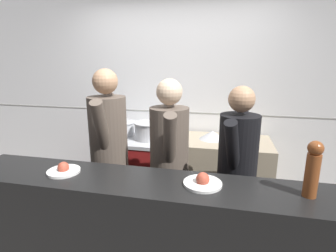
% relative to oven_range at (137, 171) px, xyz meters
% --- Properties ---
extents(wall_back_tiled, '(8.00, 0.06, 2.60)m').
position_rel_oven_range_xyz_m(wall_back_tiled, '(0.44, 0.40, 0.85)').
color(wall_back_tiled, white).
rests_on(wall_back_tiled, ground_plane).
extents(oven_range, '(0.85, 0.71, 0.89)m').
position_rel_oven_range_xyz_m(oven_range, '(0.00, 0.00, 0.00)').
color(oven_range, maroon).
rests_on(oven_range, ground_plane).
extents(prep_counter, '(1.11, 0.65, 0.92)m').
position_rel_oven_range_xyz_m(prep_counter, '(1.03, -0.00, 0.01)').
color(prep_counter, gray).
rests_on(prep_counter, ground_plane).
extents(pass_counter, '(2.77, 0.45, 1.02)m').
position_rel_oven_range_xyz_m(pass_counter, '(0.59, -1.36, 0.06)').
color(pass_counter, black).
rests_on(pass_counter, ground_plane).
extents(stock_pot, '(0.31, 0.31, 0.17)m').
position_rel_oven_range_xyz_m(stock_pot, '(-0.18, 0.03, 0.54)').
color(stock_pot, '#B7BABF').
rests_on(stock_pot, oven_range).
extents(sauce_pot, '(0.35, 0.35, 0.20)m').
position_rel_oven_range_xyz_m(sauce_pot, '(0.19, -0.05, 0.55)').
color(sauce_pot, '#B7BABF').
rests_on(sauce_pot, oven_range).
extents(mixing_bowl_steel, '(0.30, 0.30, 0.10)m').
position_rel_oven_range_xyz_m(mixing_bowl_steel, '(0.92, 0.03, 0.52)').
color(mixing_bowl_steel, '#B7BABF').
rests_on(mixing_bowl_steel, prep_counter).
extents(chefs_knife, '(0.35, 0.09, 0.02)m').
position_rel_oven_range_xyz_m(chefs_knife, '(1.21, -0.11, 0.48)').
color(chefs_knife, '#B7BABF').
rests_on(chefs_knife, prep_counter).
extents(plated_dish_main, '(0.23, 0.23, 0.08)m').
position_rel_oven_range_xyz_m(plated_dish_main, '(-0.06, -1.36, 0.59)').
color(plated_dish_main, white).
rests_on(plated_dish_main, pass_counter).
extents(plated_dish_appetiser, '(0.25, 0.25, 0.09)m').
position_rel_oven_range_xyz_m(plated_dish_appetiser, '(0.93, -1.34, 0.59)').
color(plated_dish_appetiser, white).
rests_on(plated_dish_appetiser, pass_counter).
extents(pepper_mill, '(0.09, 0.09, 0.34)m').
position_rel_oven_range_xyz_m(pepper_mill, '(1.56, -1.35, 0.75)').
color(pepper_mill, brown).
rests_on(pepper_mill, pass_counter).
extents(chef_head_cook, '(0.42, 0.76, 1.73)m').
position_rel_oven_range_xyz_m(chef_head_cook, '(-0.02, -0.71, 0.52)').
color(chef_head_cook, black).
rests_on(chef_head_cook, ground_plane).
extents(chef_sous, '(0.41, 0.72, 1.66)m').
position_rel_oven_range_xyz_m(chef_sous, '(0.59, -0.79, 0.48)').
color(chef_sous, black).
rests_on(chef_sous, ground_plane).
extents(chef_line, '(0.40, 0.70, 1.61)m').
position_rel_oven_range_xyz_m(chef_line, '(1.17, -0.76, 0.45)').
color(chef_line, black).
rests_on(chef_line, ground_plane).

